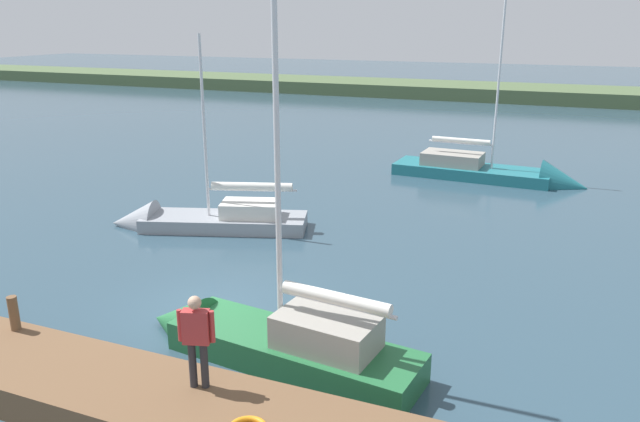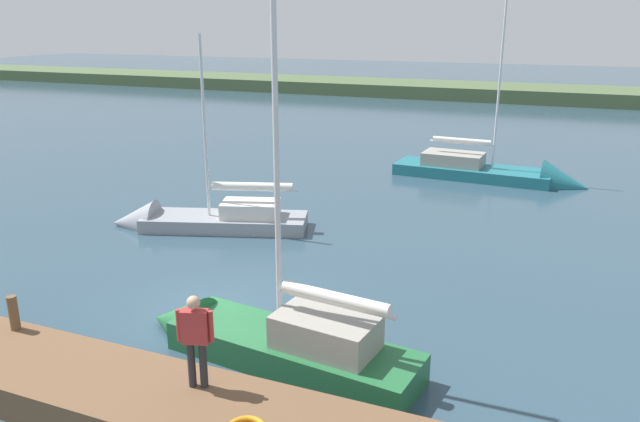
# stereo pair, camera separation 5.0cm
# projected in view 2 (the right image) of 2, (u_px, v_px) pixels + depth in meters

# --- Properties ---
(ground_plane) EXTENTS (200.00, 200.00, 0.00)m
(ground_plane) POSITION_uv_depth(u_px,v_px,m) (217.00, 310.00, 15.57)
(ground_plane) COLOR #2D4756
(far_shoreline) EXTENTS (180.00, 8.00, 2.40)m
(far_shoreline) POSITION_uv_depth(u_px,v_px,m) (488.00, 98.00, 58.46)
(far_shoreline) COLOR #4C603D
(far_shoreline) RESTS_ON ground_plane
(dock_pier) EXTENTS (18.29, 2.12, 0.67)m
(dock_pier) POSITION_uv_depth(u_px,v_px,m) (95.00, 389.00, 11.64)
(dock_pier) COLOR brown
(dock_pier) RESTS_ON ground_plane
(mooring_post_near) EXTENTS (0.21, 0.21, 0.76)m
(mooring_post_near) POSITION_uv_depth(u_px,v_px,m) (14.00, 313.00, 13.08)
(mooring_post_near) COLOR brown
(mooring_post_near) RESTS_ON dock_pier
(sailboat_far_left) EXTENTS (6.78, 2.36, 8.74)m
(sailboat_far_left) POSITION_uv_depth(u_px,v_px,m) (265.00, 344.00, 13.32)
(sailboat_far_left) COLOR #236638
(sailboat_far_left) RESTS_ON ground_plane
(sailboat_behind_pier) EXTENTS (7.07, 3.77, 7.36)m
(sailboat_behind_pier) POSITION_uv_depth(u_px,v_px,m) (197.00, 222.00, 21.69)
(sailboat_behind_pier) COLOR gray
(sailboat_behind_pier) RESTS_ON ground_plane
(sailboat_outer_mooring) EXTENTS (8.70, 2.65, 8.97)m
(sailboat_outer_mooring) POSITION_uv_depth(u_px,v_px,m) (501.00, 178.00, 28.17)
(sailboat_outer_mooring) COLOR #1E6B75
(sailboat_outer_mooring) RESTS_ON ground_plane
(person_on_dock) EXTENTS (0.64, 0.35, 1.78)m
(person_on_dock) POSITION_uv_depth(u_px,v_px,m) (195.00, 335.00, 10.82)
(person_on_dock) COLOR #28282D
(person_on_dock) RESTS_ON dock_pier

